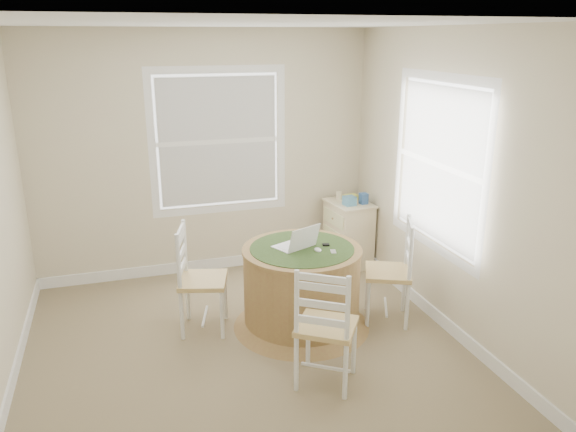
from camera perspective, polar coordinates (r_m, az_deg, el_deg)
name	(u,v)px	position (r m, az deg, el deg)	size (l,w,h in m)	color
room	(258,194)	(4.53, -3.06, 2.20)	(3.64, 3.64, 2.64)	#897A57
round_table	(302,284)	(5.03, 1.40, -6.91)	(1.23, 1.23, 0.76)	olive
chair_left	(203,280)	(5.01, -8.62, -6.44)	(0.42, 0.40, 0.95)	white
chair_near	(327,326)	(4.23, 3.94, -11.05)	(0.42, 0.40, 0.95)	white
chair_right	(388,272)	(5.19, 10.11, -5.60)	(0.42, 0.40, 0.95)	white
laptop	(296,244)	(4.90, 0.82, -2.87)	(0.42, 0.40, 0.23)	white
mouse	(318,250)	(4.84, 3.05, -3.46)	(0.06, 0.10, 0.03)	white
phone	(333,252)	(4.83, 4.62, -3.67)	(0.04, 0.09, 0.02)	#B7BABF
keys	(326,245)	(4.96, 3.86, -2.98)	(0.06, 0.05, 0.03)	black
corner_chest	(348,233)	(6.42, 6.13, -1.76)	(0.47, 0.60, 0.74)	beige
tissue_box	(349,201)	(6.19, 6.26, 1.56)	(0.12, 0.12, 0.10)	#4E8DB4
box_yellow	(351,197)	(6.39, 6.40, 1.89)	(0.15, 0.10, 0.06)	#DEDD4E
box_blue	(363,198)	(6.26, 7.63, 1.78)	(0.08, 0.08, 0.12)	#345D9D
cup_cream	(339,196)	(6.40, 5.25, 2.08)	(0.07, 0.07, 0.09)	beige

